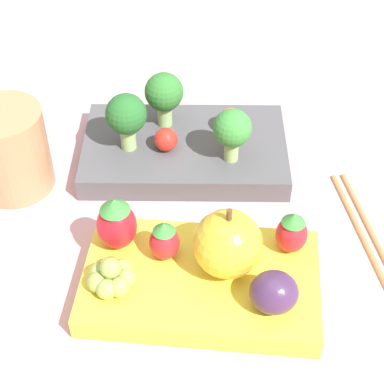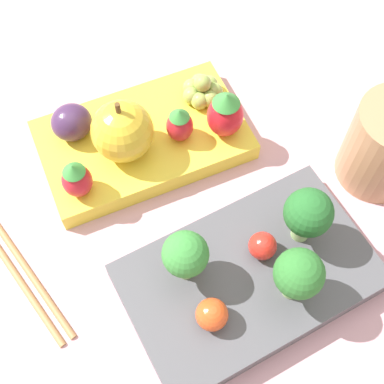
{
  "view_description": "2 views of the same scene",
  "coord_description": "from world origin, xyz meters",
  "px_view_note": "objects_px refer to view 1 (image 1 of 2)",
  "views": [
    {
      "loc": [
        0.02,
        -0.41,
        0.43
      ],
      "look_at": [
        0.0,
        0.0,
        0.03
      ],
      "focal_mm": 60.0,
      "sensor_mm": 36.0,
      "label": 1
    },
    {
      "loc": [
        0.1,
        0.2,
        0.43
      ],
      "look_at": [
        0.0,
        0.0,
        0.03
      ],
      "focal_mm": 50.0,
      "sensor_mm": 36.0,
      "label": 2
    }
  ],
  "objects_px": {
    "broccoli_floret_0": "(164,94)",
    "broccoli_floret_1": "(126,116)",
    "plum": "(274,292)",
    "broccoli_floret_2": "(232,130)",
    "cherry_tomato_1": "(231,120)",
    "bento_box_fruit": "(201,282)",
    "strawberry_0": "(164,241)",
    "grape_cluster": "(112,276)",
    "strawberry_1": "(116,223)",
    "strawberry_2": "(292,232)",
    "drinking_cup": "(9,150)",
    "cherry_tomato_0": "(166,139)",
    "chopsticks_pair": "(378,255)",
    "bento_box_savoury": "(185,150)",
    "apple": "(228,244)"
  },
  "relations": [
    {
      "from": "drinking_cup",
      "to": "strawberry_0",
      "type": "bearing_deg",
      "value": -34.21
    },
    {
      "from": "broccoli_floret_1",
      "to": "chopsticks_pair",
      "type": "height_order",
      "value": "broccoli_floret_1"
    },
    {
      "from": "cherry_tomato_1",
      "to": "strawberry_1",
      "type": "distance_m",
      "value": 0.18
    },
    {
      "from": "broccoli_floret_1",
      "to": "drinking_cup",
      "type": "relative_size",
      "value": 0.71
    },
    {
      "from": "plum",
      "to": "grape_cluster",
      "type": "distance_m",
      "value": 0.13
    },
    {
      "from": "cherry_tomato_1",
      "to": "strawberry_1",
      "type": "relative_size",
      "value": 0.49
    },
    {
      "from": "strawberry_2",
      "to": "bento_box_fruit",
      "type": "bearing_deg",
      "value": -157.03
    },
    {
      "from": "bento_box_fruit",
      "to": "strawberry_0",
      "type": "bearing_deg",
      "value": 149.01
    },
    {
      "from": "broccoli_floret_2",
      "to": "cherry_tomato_1",
      "type": "relative_size",
      "value": 2.19
    },
    {
      "from": "plum",
      "to": "grape_cluster",
      "type": "height_order",
      "value": "plum"
    },
    {
      "from": "cherry_tomato_0",
      "to": "grape_cluster",
      "type": "distance_m",
      "value": 0.17
    },
    {
      "from": "broccoli_floret_2",
      "to": "apple",
      "type": "height_order",
      "value": "apple"
    },
    {
      "from": "apple",
      "to": "strawberry_2",
      "type": "bearing_deg",
      "value": 23.04
    },
    {
      "from": "cherry_tomato_1",
      "to": "grape_cluster",
      "type": "relative_size",
      "value": 0.64
    },
    {
      "from": "strawberry_2",
      "to": "grape_cluster",
      "type": "height_order",
      "value": "strawberry_2"
    },
    {
      "from": "broccoli_floret_1",
      "to": "broccoli_floret_2",
      "type": "bearing_deg",
      "value": -7.39
    },
    {
      "from": "broccoli_floret_2",
      "to": "strawberry_1",
      "type": "relative_size",
      "value": 1.07
    },
    {
      "from": "cherry_tomato_1",
      "to": "grape_cluster",
      "type": "distance_m",
      "value": 0.22
    },
    {
      "from": "broccoli_floret_0",
      "to": "drinking_cup",
      "type": "bearing_deg",
      "value": -153.15
    },
    {
      "from": "broccoli_floret_0",
      "to": "chopsticks_pair",
      "type": "xyz_separation_m",
      "value": [
        0.2,
        -0.15,
        -0.06
      ]
    },
    {
      "from": "bento_box_fruit",
      "to": "cherry_tomato_1",
      "type": "relative_size",
      "value": 7.79
    },
    {
      "from": "bento_box_fruit",
      "to": "plum",
      "type": "height_order",
      "value": "plum"
    },
    {
      "from": "cherry_tomato_0",
      "to": "chopsticks_pair",
      "type": "xyz_separation_m",
      "value": [
        0.19,
        -0.11,
        -0.03
      ]
    },
    {
      "from": "bento_box_savoury",
      "to": "cherry_tomato_0",
      "type": "bearing_deg",
      "value": -145.36
    },
    {
      "from": "broccoli_floret_1",
      "to": "strawberry_0",
      "type": "relative_size",
      "value": 1.57
    },
    {
      "from": "broccoli_floret_0",
      "to": "broccoli_floret_1",
      "type": "xyz_separation_m",
      "value": [
        -0.03,
        -0.04,
        0.0
      ]
    },
    {
      "from": "broccoli_floret_0",
      "to": "cherry_tomato_1",
      "type": "height_order",
      "value": "broccoli_floret_0"
    },
    {
      "from": "strawberry_2",
      "to": "drinking_cup",
      "type": "xyz_separation_m",
      "value": [
        -0.26,
        0.09,
        0.0
      ]
    },
    {
      "from": "cherry_tomato_1",
      "to": "chopsticks_pair",
      "type": "relative_size",
      "value": 0.12
    },
    {
      "from": "drinking_cup",
      "to": "bento_box_fruit",
      "type": "bearing_deg",
      "value": -33.69
    },
    {
      "from": "broccoli_floret_1",
      "to": "strawberry_0",
      "type": "height_order",
      "value": "broccoli_floret_1"
    },
    {
      "from": "plum",
      "to": "drinking_cup",
      "type": "height_order",
      "value": "drinking_cup"
    },
    {
      "from": "broccoli_floret_0",
      "to": "apple",
      "type": "distance_m",
      "value": 0.2
    },
    {
      "from": "cherry_tomato_1",
      "to": "chopsticks_pair",
      "type": "xyz_separation_m",
      "value": [
        0.13,
        -0.14,
        -0.03
      ]
    },
    {
      "from": "strawberry_1",
      "to": "plum",
      "type": "height_order",
      "value": "strawberry_1"
    },
    {
      "from": "broccoli_floret_0",
      "to": "strawberry_0",
      "type": "distance_m",
      "value": 0.18
    },
    {
      "from": "cherry_tomato_0",
      "to": "grape_cluster",
      "type": "relative_size",
      "value": 0.59
    },
    {
      "from": "broccoli_floret_1",
      "to": "strawberry_2",
      "type": "xyz_separation_m",
      "value": [
        0.15,
        -0.12,
        -0.02
      ]
    },
    {
      "from": "broccoli_floret_0",
      "to": "broccoli_floret_1",
      "type": "height_order",
      "value": "broccoli_floret_1"
    },
    {
      "from": "broccoli_floret_1",
      "to": "strawberry_2",
      "type": "bearing_deg",
      "value": -39.56
    },
    {
      "from": "broccoli_floret_1",
      "to": "plum",
      "type": "bearing_deg",
      "value": -54.21
    },
    {
      "from": "broccoli_floret_2",
      "to": "cherry_tomato_0",
      "type": "relative_size",
      "value": 2.38
    },
    {
      "from": "strawberry_0",
      "to": "grape_cluster",
      "type": "height_order",
      "value": "strawberry_0"
    },
    {
      "from": "broccoli_floret_2",
      "to": "grape_cluster",
      "type": "xyz_separation_m",
      "value": [
        -0.09,
        -0.15,
        -0.03
      ]
    },
    {
      "from": "broccoli_floret_2",
      "to": "plum",
      "type": "relative_size",
      "value": 1.47
    },
    {
      "from": "strawberry_0",
      "to": "strawberry_2",
      "type": "relative_size",
      "value": 0.95
    },
    {
      "from": "broccoli_floret_0",
      "to": "grape_cluster",
      "type": "xyz_separation_m",
      "value": [
        -0.03,
        -0.21,
        -0.03
      ]
    },
    {
      "from": "bento_box_fruit",
      "to": "broccoli_floret_0",
      "type": "height_order",
      "value": "broccoli_floret_0"
    },
    {
      "from": "broccoli_floret_1",
      "to": "bento_box_fruit",
      "type": "bearing_deg",
      "value": -63.78
    },
    {
      "from": "plum",
      "to": "broccoli_floret_1",
      "type": "bearing_deg",
      "value": 125.79
    }
  ]
}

